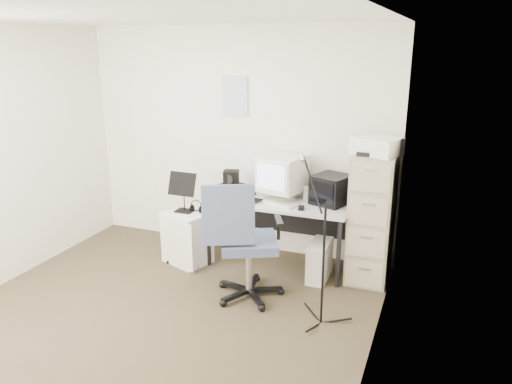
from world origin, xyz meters
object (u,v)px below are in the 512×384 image
(filing_cabinet, at_px, (372,217))
(office_chair, at_px, (249,240))
(side_cart, at_px, (187,238))
(desk, at_px, (280,232))

(filing_cabinet, distance_m, office_chair, 1.29)
(side_cart, bearing_deg, office_chair, -7.63)
(office_chair, distance_m, side_cart, 1.07)
(filing_cabinet, bearing_deg, side_cart, -169.87)
(desk, xyz_separation_m, office_chair, (-0.04, -0.79, 0.21))
(desk, bearing_deg, filing_cabinet, 1.81)
(office_chair, bearing_deg, desk, 61.40)
(filing_cabinet, bearing_deg, desk, -178.19)
(desk, height_order, side_cart, desk)
(desk, bearing_deg, office_chair, -92.92)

